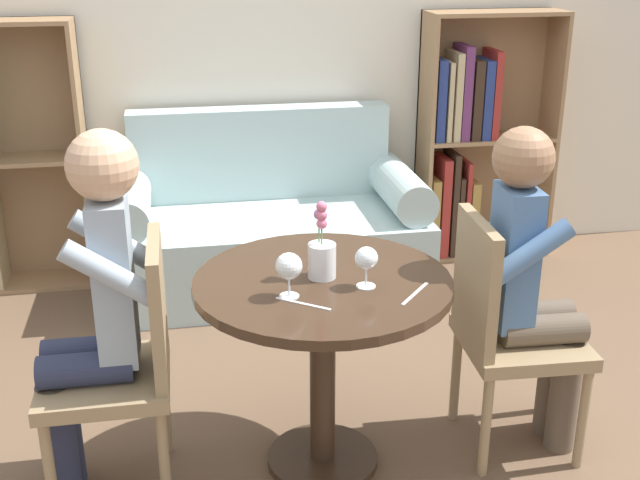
# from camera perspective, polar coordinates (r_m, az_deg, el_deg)

# --- Properties ---
(ground_plane) EXTENTS (16.00, 16.00, 0.00)m
(ground_plane) POSITION_cam_1_polar(r_m,az_deg,el_deg) (3.04, 0.18, -15.48)
(ground_plane) COLOR brown
(back_wall) EXTENTS (5.20, 0.05, 2.70)m
(back_wall) POSITION_cam_1_polar(r_m,az_deg,el_deg) (4.48, -4.75, 15.15)
(back_wall) COLOR silver
(back_wall) RESTS_ON ground_plane
(round_table) EXTENTS (0.87, 0.87, 0.73)m
(round_table) POSITION_cam_1_polar(r_m,az_deg,el_deg) (2.74, 0.19, -5.86)
(round_table) COLOR #382619
(round_table) RESTS_ON ground_plane
(couch) EXTENTS (1.64, 0.80, 0.92)m
(couch) POSITION_cam_1_polar(r_m,az_deg,el_deg) (4.31, -3.75, 0.69)
(couch) COLOR #A8C1C1
(couch) RESTS_ON ground_plane
(bookshelf_right) EXTENTS (0.77, 0.28, 1.41)m
(bookshelf_right) POSITION_cam_1_polar(r_m,az_deg,el_deg) (4.73, 10.59, 6.80)
(bookshelf_right) COLOR #93704C
(bookshelf_right) RESTS_ON ground_plane
(chair_left) EXTENTS (0.42, 0.42, 0.90)m
(chair_left) POSITION_cam_1_polar(r_m,az_deg,el_deg) (2.75, -13.64, -8.22)
(chair_left) COLOR #937A56
(chair_left) RESTS_ON ground_plane
(chair_right) EXTENTS (0.44, 0.44, 0.90)m
(chair_right) POSITION_cam_1_polar(r_m,az_deg,el_deg) (2.95, 12.95, -5.96)
(chair_right) COLOR #937A56
(chair_right) RESTS_ON ground_plane
(person_left) EXTENTS (0.42, 0.34, 1.27)m
(person_left) POSITION_cam_1_polar(r_m,az_deg,el_deg) (2.67, -15.81, -4.56)
(person_left) COLOR #282D47
(person_left) RESTS_ON ground_plane
(person_right) EXTENTS (0.43, 0.35, 1.22)m
(person_right) POSITION_cam_1_polar(r_m,az_deg,el_deg) (2.92, 14.87, -3.01)
(person_right) COLOR brown
(person_right) RESTS_ON ground_plane
(wine_glass_left) EXTENTS (0.09, 0.09, 0.15)m
(wine_glass_left) POSITION_cam_1_polar(r_m,az_deg,el_deg) (2.50, -2.23, -1.97)
(wine_glass_left) COLOR white
(wine_glass_left) RESTS_ON round_table
(wine_glass_right) EXTENTS (0.08, 0.08, 0.14)m
(wine_glass_right) POSITION_cam_1_polar(r_m,az_deg,el_deg) (2.58, 3.32, -1.41)
(wine_glass_right) COLOR white
(wine_glass_right) RESTS_ON round_table
(flower_vase) EXTENTS (0.09, 0.09, 0.27)m
(flower_vase) POSITION_cam_1_polar(r_m,az_deg,el_deg) (2.65, 0.15, -0.98)
(flower_vase) COLOR silver
(flower_vase) RESTS_ON round_table
(knife_left_setting) EXTENTS (0.16, 0.12, 0.00)m
(knife_left_setting) POSITION_cam_1_polar(r_m,az_deg,el_deg) (2.49, -1.21, -4.55)
(knife_left_setting) COLOR silver
(knife_left_setting) RESTS_ON round_table
(fork_left_setting) EXTENTS (0.13, 0.15, 0.00)m
(fork_left_setting) POSITION_cam_1_polar(r_m,az_deg,el_deg) (2.58, 6.77, -3.80)
(fork_left_setting) COLOR silver
(fork_left_setting) RESTS_ON round_table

